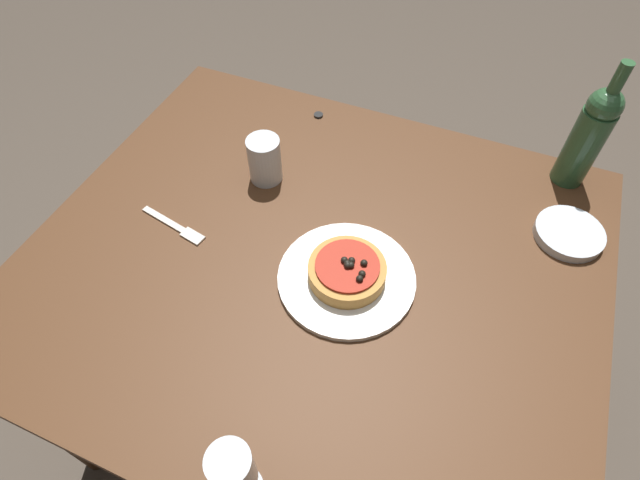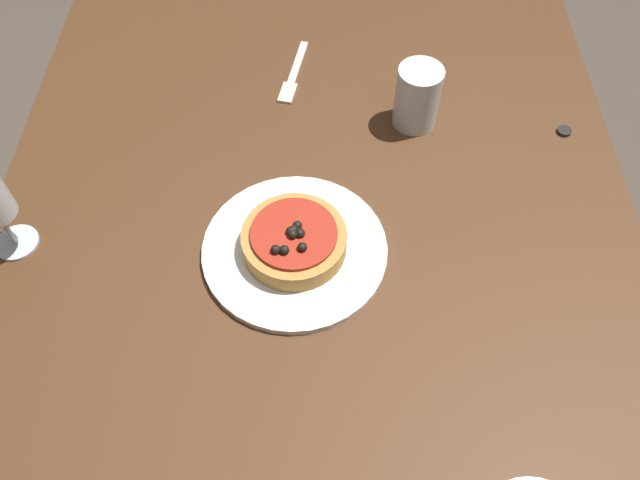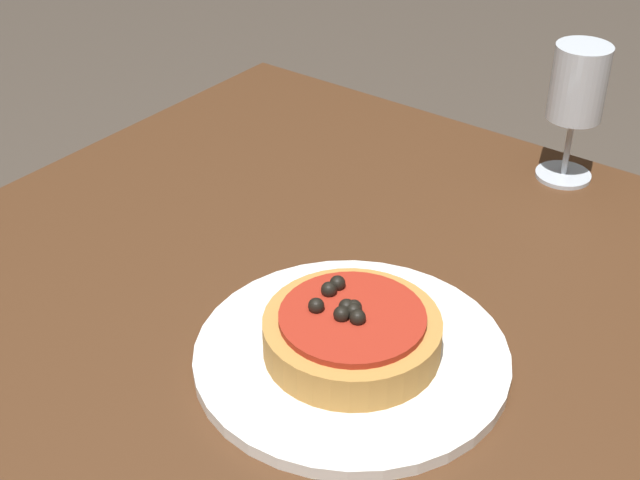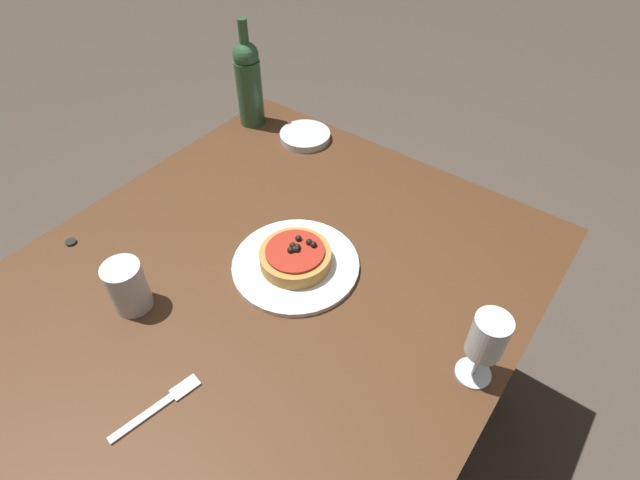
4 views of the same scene
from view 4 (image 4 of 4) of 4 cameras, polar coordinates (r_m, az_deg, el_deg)
The scene contains 10 objects.
ground_plane at distance 1.69m, azimuth -4.47°, elevation -21.30°, with size 14.00×14.00×0.00m, color #4C4238.
dining_table at distance 1.13m, azimuth -6.32°, elevation -7.99°, with size 1.16×1.00×0.74m.
dinner_plate at distance 1.08m, azimuth -2.79°, elevation -2.83°, with size 0.27×0.27×0.01m.
pizza at distance 1.06m, azimuth -2.83°, elevation -1.90°, with size 0.15×0.15×0.05m.
wine_glass at distance 0.88m, azimuth 18.58°, elevation -10.66°, with size 0.06×0.06×0.16m.
wine_bottle at distance 1.48m, azimuth -8.16°, elevation 17.50°, with size 0.07×0.07×0.30m.
water_cup at distance 1.04m, azimuth -21.15°, elevation -5.00°, with size 0.08×0.08×0.11m.
side_bowl at distance 1.45m, azimuth -1.72°, elevation 11.79°, with size 0.14×0.14×0.02m.
fork at distance 0.94m, azimuth -17.66°, elevation -17.46°, with size 0.17×0.05×0.00m.
bottle_cap at distance 1.26m, azimuth -26.59°, elevation -0.21°, with size 0.02×0.02×0.01m.
Camera 4 is at (0.46, 0.50, 1.55)m, focal length 28.00 mm.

